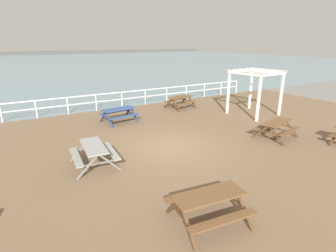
% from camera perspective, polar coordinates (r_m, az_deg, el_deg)
% --- Properties ---
extents(ground_plane, '(30.00, 24.00, 0.20)m').
position_cam_1_polar(ground_plane, '(11.53, 0.19, -4.84)').
color(ground_plane, brown).
extents(sea_band, '(142.00, 90.00, 0.01)m').
position_cam_1_polar(sea_band, '(62.28, -26.10, 11.98)').
color(sea_band, gray).
rests_on(sea_band, ground).
extents(distant_shoreline, '(142.00, 6.00, 1.80)m').
position_cam_1_polar(distant_shoreline, '(105.12, -28.41, 13.30)').
color(distant_shoreline, '#4C4C47').
rests_on(distant_shoreline, ground).
extents(seaward_railing, '(23.07, 0.07, 1.08)m').
position_cam_1_polar(seaward_railing, '(18.11, -12.52, 5.89)').
color(seaward_railing, white).
rests_on(seaward_railing, ground).
extents(picnic_table_near_left, '(2.12, 1.90, 0.80)m').
position_cam_1_polar(picnic_table_near_left, '(13.36, 22.28, 0.11)').
color(picnic_table_near_left, brown).
rests_on(picnic_table_near_left, ground).
extents(picnic_table_near_right, '(1.66, 1.91, 0.80)m').
position_cam_1_polar(picnic_table_near_right, '(9.94, -15.63, -5.07)').
color(picnic_table_near_right, gray).
rests_on(picnic_table_near_right, ground).
extents(picnic_table_mid_centre, '(2.09, 1.87, 0.80)m').
position_cam_1_polar(picnic_table_mid_centre, '(17.99, 2.64, 5.70)').
color(picnic_table_mid_centre, brown).
rests_on(picnic_table_mid_centre, ground).
extents(picnic_table_far_right, '(1.96, 1.72, 0.80)m').
position_cam_1_polar(picnic_table_far_right, '(6.84, 8.78, -15.60)').
color(picnic_table_far_right, brown).
rests_on(picnic_table_far_right, ground).
extents(picnic_table_seaward, '(1.98, 1.74, 0.80)m').
position_cam_1_polar(picnic_table_seaward, '(15.04, -10.50, 3.01)').
color(picnic_table_seaward, '#334C84').
rests_on(picnic_table_seaward, ground).
extents(lattice_pergola, '(2.66, 2.77, 2.70)m').
position_cam_1_polar(lattice_pergola, '(16.96, 18.27, 8.95)').
color(lattice_pergola, white).
rests_on(lattice_pergola, ground).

